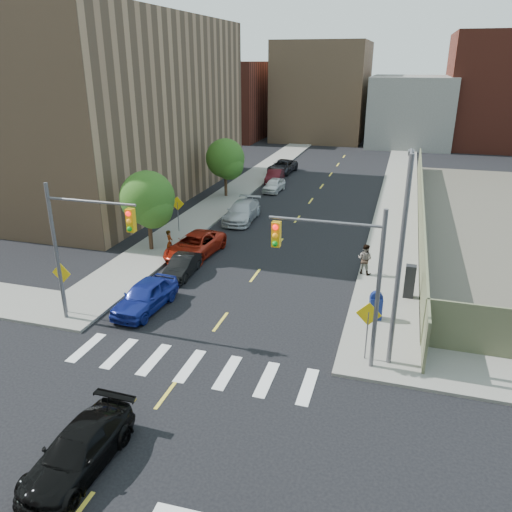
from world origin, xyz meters
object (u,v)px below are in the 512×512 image
Objects in this scene: parked_car_white at (274,185)px; parked_car_grey at (282,167)px; black_sedan at (79,451)px; mailbox at (376,305)px; parked_car_blue at (145,296)px; parked_car_black at (183,266)px; parked_car_silver at (242,212)px; parked_car_red at (195,245)px; pedestrian_west at (170,242)px; payphone at (410,281)px; pedestrian_east at (365,259)px; parked_car_maroon at (275,177)px.

parked_car_white is 0.72× the size of parked_car_grey.
parked_car_white is 8.88m from parked_car_grey.
black_sedan reaches higher than parked_car_white.
black_sedan is 15.03m from mailbox.
black_sedan is at bearing -68.55° from parked_car_blue.
mailbox is (12.85, -32.99, 0.13)m from parked_car_grey.
parked_car_black is 0.80× the size of black_sedan.
parked_car_silver is 3.61× the size of mailbox.
parked_car_red is 1.16× the size of black_sedan.
parked_car_black is at bearing -160.17° from pedestrian_west.
black_sedan is at bearing -73.10° from parked_car_red.
pedestrian_west reaches higher than parked_car_white.
payphone reaches higher than parked_car_black.
black_sedan is at bearing -136.27° from mailbox.
parked_car_silver is 18.17m from mailbox.
parked_car_grey is at bearing 91.99° from parked_car_silver.
pedestrian_east is at bearing 69.60° from black_sedan.
pedestrian_east is (12.60, 0.45, 0.10)m from pedestrian_west.
parked_car_red is 1.01× the size of parked_car_grey.
parked_car_blue reaches higher than black_sedan.
payphone reaches higher than mailbox.
payphone is (13.66, -2.73, 0.33)m from parked_car_red.
payphone reaches higher than parked_car_maroon.
parked_car_silver is at bearing 98.40° from black_sedan.
parked_car_red is at bearing 98.14° from parked_car_blue.
parked_car_silver is 13.48m from pedestrian_east.
payphone is (9.85, 15.52, 0.41)m from black_sedan.
payphone reaches higher than parked_car_red.
black_sedan is (3.25, -36.73, 0.02)m from parked_car_white.
parked_car_red is 3.18× the size of pedestrian_west.
pedestrian_west reaches higher than parked_car_silver.
pedestrian_east reaches higher than mailbox.
payphone is at bearing -6.17° from parked_car_red.
parked_car_black is at bearing -93.01° from parked_car_maroon.
parked_car_silver reaches higher than parked_car_red.
pedestrian_east is at bearing -62.49° from parked_car_grey.
parked_car_black is 2.20× the size of pedestrian_west.
payphone is at bearing 25.40° from parked_car_blue.
parked_car_black is 1.99× the size of payphone.
parked_car_white is 19.19m from pedestrian_west.
parked_car_silver is 2.89× the size of payphone.
payphone is at bearing -60.13° from parked_car_grey.
parked_car_red is 1.40× the size of parked_car_white.
parked_car_silver is 1.40× the size of parked_car_white.
pedestrian_west is (-2.08, 2.60, 0.38)m from parked_car_black.
mailbox is at bearing -70.83° from parked_car_maroon.
mailbox reaches higher than parked_car_grey.
pedestrian_west is at bearing 125.58° from parked_car_black.
parked_car_maroon is 5.26m from parked_car_grey.
parked_car_red is (-0.53, 3.19, 0.13)m from parked_car_black.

